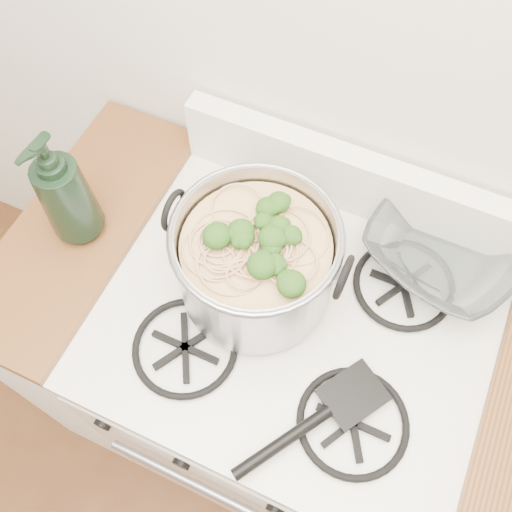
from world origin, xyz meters
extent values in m
plane|color=silver|center=(0.00, 1.60, 1.35)|extent=(3.60, 0.00, 3.60)
cube|color=white|center=(0.00, 1.27, 0.41)|extent=(0.76, 0.65, 0.81)
cube|color=white|center=(0.00, 1.27, 0.88)|extent=(0.76, 0.65, 0.04)
cube|color=black|center=(0.00, 0.95, 0.42)|extent=(0.58, 0.02, 0.46)
cube|color=black|center=(0.00, 1.27, 0.91)|extent=(0.60, 0.56, 0.02)
cylinder|color=black|center=(-0.28, 0.95, 0.78)|extent=(0.04, 0.03, 0.04)
cylinder|color=black|center=(-0.10, 0.95, 0.78)|extent=(0.04, 0.03, 0.04)
cylinder|color=black|center=(0.10, 0.95, 0.78)|extent=(0.04, 0.03, 0.04)
cube|color=silver|center=(-0.51, 1.27, 0.44)|extent=(0.25, 0.65, 0.88)
cube|color=#4F2F13|center=(-0.51, 1.27, 0.90)|extent=(0.25, 0.65, 0.04)
cylinder|color=#93949B|center=(-0.10, 1.29, 1.02)|extent=(0.29, 0.29, 0.20)
torus|color=#93949B|center=(-0.10, 1.29, 1.12)|extent=(0.31, 0.31, 0.01)
torus|color=black|center=(-0.26, 1.29, 1.09)|extent=(0.01, 0.08, 0.08)
torus|color=black|center=(0.06, 1.29, 1.09)|extent=(0.01, 0.08, 0.08)
cylinder|color=tan|center=(-0.10, 1.29, 1.00)|extent=(0.27, 0.27, 0.16)
sphere|color=#234A13|center=(-0.10, 1.29, 1.10)|extent=(0.04, 0.04, 0.04)
sphere|color=#234A13|center=(-0.10, 1.29, 1.10)|extent=(0.04, 0.04, 0.04)
sphere|color=#234A13|center=(-0.10, 1.29, 1.10)|extent=(0.04, 0.04, 0.04)
sphere|color=#234A13|center=(-0.10, 1.29, 1.10)|extent=(0.04, 0.04, 0.04)
sphere|color=#234A13|center=(-0.10, 1.29, 1.10)|extent=(0.04, 0.04, 0.04)
sphere|color=#234A13|center=(-0.10, 1.29, 1.10)|extent=(0.04, 0.04, 0.04)
sphere|color=#234A13|center=(-0.10, 1.29, 1.10)|extent=(0.04, 0.04, 0.04)
sphere|color=#234A13|center=(-0.10, 1.29, 1.10)|extent=(0.04, 0.04, 0.04)
sphere|color=#234A13|center=(-0.10, 1.29, 1.10)|extent=(0.04, 0.04, 0.04)
sphere|color=#234A13|center=(-0.10, 1.29, 1.10)|extent=(0.04, 0.04, 0.04)
sphere|color=#234A13|center=(-0.10, 1.29, 1.10)|extent=(0.04, 0.04, 0.04)
sphere|color=#234A13|center=(-0.10, 1.29, 1.10)|extent=(0.04, 0.04, 0.04)
sphere|color=#234A13|center=(-0.10, 1.29, 1.10)|extent=(0.04, 0.04, 0.04)
imported|color=white|center=(0.22, 1.51, 0.94)|extent=(0.15, 0.15, 0.03)
imported|color=black|center=(-0.49, 1.26, 1.06)|extent=(0.12, 0.12, 0.28)
camera|label=1|loc=(0.10, 0.84, 1.95)|focal=40.00mm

